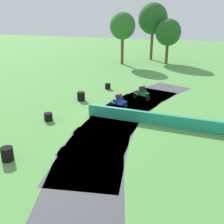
# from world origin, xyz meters

# --- Properties ---
(ground_plane) EXTENTS (120.00, 120.00, 0.00)m
(ground_plane) POSITION_xyz_m (0.00, 0.00, 0.00)
(ground_plane) COLOR #569947
(track_asphalt) EXTENTS (7.61, 24.55, 0.01)m
(track_asphalt) POSITION_xyz_m (0.70, -0.05, 0.00)
(track_asphalt) COLOR #47474C
(track_asphalt) RESTS_ON ground
(safety_barrier) EXTENTS (14.21, 1.40, 0.90)m
(safety_barrier) POSITION_xyz_m (4.87, -0.38, 0.45)
(safety_barrier) COLOR #239375
(safety_barrier) RESTS_ON ground
(motorcycle_lead_green) EXTENTS (1.70, 1.13, 1.42)m
(motorcycle_lead_green) POSITION_xyz_m (1.10, 5.27, 0.66)
(motorcycle_lead_green) COLOR black
(motorcycle_lead_green) RESTS_ON ground
(motorcycle_chase_blue) EXTENTS (1.71, 0.94, 1.43)m
(motorcycle_chase_blue) POSITION_xyz_m (-0.29, 2.21, 0.66)
(motorcycle_chase_blue) COLOR black
(motorcycle_chase_blue) RESTS_ON ground
(tire_stack_near) EXTENTS (0.57, 0.57, 0.60)m
(tire_stack_near) POSITION_xyz_m (-3.13, 7.78, 0.30)
(tire_stack_near) COLOR black
(tire_stack_near) RESTS_ON ground
(tire_stack_mid_a) EXTENTS (0.71, 0.71, 0.80)m
(tire_stack_mid_a) POSITION_xyz_m (-4.32, 3.36, 0.40)
(tire_stack_mid_a) COLOR black
(tire_stack_mid_a) RESTS_ON ground
(tire_stack_mid_b) EXTENTS (0.63, 0.63, 0.60)m
(tire_stack_mid_b) POSITION_xyz_m (-4.78, -1.87, 0.30)
(tire_stack_mid_b) COLOR black
(tire_stack_mid_b) RESTS_ON ground
(tire_stack_far) EXTENTS (0.68, 0.68, 0.80)m
(tire_stack_far) POSITION_xyz_m (-4.05, -7.72, 0.40)
(tire_stack_far) COLOR black
(tire_stack_far) RESTS_ON ground
(tree_far_left) EXTENTS (4.68, 4.68, 9.01)m
(tree_far_left) POSITION_xyz_m (-1.67, 26.95, 6.52)
(tree_far_left) COLOR brown
(tree_far_left) RESTS_ON ground
(tree_far_right) EXTENTS (3.77, 3.77, 7.64)m
(tree_far_right) POSITION_xyz_m (-5.30, 21.73, 5.61)
(tree_far_right) COLOR brown
(tree_far_right) RESTS_ON ground
(tree_mid_rise) EXTENTS (3.82, 3.82, 6.70)m
(tree_mid_rise) POSITION_xyz_m (1.16, 24.39, 4.66)
(tree_mid_rise) COLOR brown
(tree_mid_rise) RESTS_ON ground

